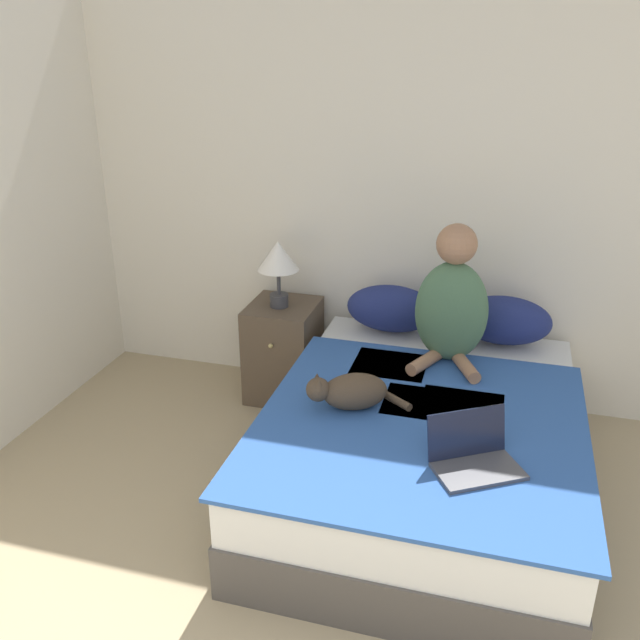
% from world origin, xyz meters
% --- Properties ---
extents(wall_back, '(5.37, 0.05, 2.55)m').
position_xyz_m(wall_back, '(0.00, 3.75, 1.27)').
color(wall_back, silver).
rests_on(wall_back, ground_plane).
extents(bed, '(1.51, 1.99, 0.51)m').
position_xyz_m(bed, '(0.17, 2.68, 0.25)').
color(bed, '#4C4742').
rests_on(bed, ground_plane).
extents(pillow_near, '(0.54, 0.30, 0.28)m').
position_xyz_m(pillow_near, '(-0.16, 3.50, 0.66)').
color(pillow_near, navy).
rests_on(pillow_near, bed).
extents(pillow_far, '(0.54, 0.30, 0.28)m').
position_xyz_m(pillow_far, '(0.50, 3.50, 0.66)').
color(pillow_far, navy).
rests_on(pillow_far, bed).
extents(person_sitting, '(0.39, 0.38, 0.77)m').
position_xyz_m(person_sitting, '(0.22, 3.19, 0.85)').
color(person_sitting, '#476B4C').
rests_on(person_sitting, bed).
extents(cat_tabby, '(0.49, 0.30, 0.19)m').
position_xyz_m(cat_tabby, '(-0.18, 2.53, 0.61)').
color(cat_tabby, '#473828').
rests_on(cat_tabby, bed).
extents(laptop_open, '(0.43, 0.40, 0.22)m').
position_xyz_m(laptop_open, '(0.43, 2.20, 0.56)').
color(laptop_open, '#424247').
rests_on(laptop_open, bed).
extents(nightstand, '(0.42, 0.47, 0.63)m').
position_xyz_m(nightstand, '(-0.84, 3.45, 0.31)').
color(nightstand, brown).
rests_on(nightstand, ground_plane).
extents(table_lamp, '(0.25, 0.25, 0.42)m').
position_xyz_m(table_lamp, '(-0.85, 3.43, 0.93)').
color(table_lamp, '#38383D').
rests_on(table_lamp, nightstand).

